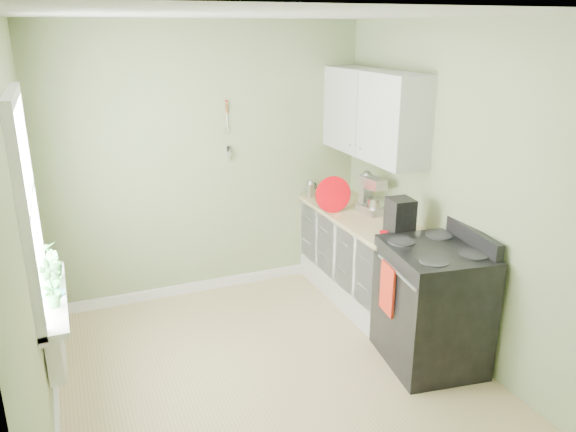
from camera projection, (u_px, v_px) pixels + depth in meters
name	position (u px, v px, depth m)	size (l,w,h in m)	color
floor	(276.00, 382.00, 4.38)	(3.20, 3.60, 0.02)	tan
ceiling	(273.00, 13.00, 3.51)	(3.20, 3.60, 0.02)	white
wall_back	(208.00, 163.00, 5.53)	(3.20, 0.02, 2.70)	#8B9A69
wall_left	(25.00, 251.00, 3.36)	(0.02, 3.60, 2.70)	#8B9A69
wall_right	(460.00, 193.00, 4.53)	(0.02, 3.60, 2.70)	#8B9A69
base_cabinets	(360.00, 259.00, 5.59)	(0.60, 1.60, 0.87)	silver
countertop	(362.00, 215.00, 5.44)	(0.64, 1.60, 0.04)	tan
upper_cabinets	(373.00, 114.00, 5.27)	(0.35, 1.40, 0.80)	silver
window	(26.00, 205.00, 3.57)	(0.06, 1.14, 1.44)	white
window_sill	(52.00, 298.00, 3.81)	(0.18, 1.14, 0.04)	white
radiator	(54.00, 345.00, 3.87)	(0.12, 0.50, 0.35)	white
wall_utensils	(228.00, 141.00, 5.51)	(0.02, 0.14, 0.58)	tan
stove	(432.00, 305.00, 4.51)	(0.82, 0.91, 1.13)	black
stand_mixer	(372.00, 196.00, 5.42)	(0.22, 0.34, 0.39)	#B2B2B7
kettle	(310.00, 188.00, 5.95)	(0.17, 0.10, 0.17)	silver
coffee_maker	(400.00, 219.00, 4.77)	(0.21, 0.23, 0.35)	black
red_tray	(333.00, 195.00, 5.42)	(0.36, 0.36, 0.02)	red
jar	(384.00, 236.00, 4.74)	(0.07, 0.07, 0.08)	#A39B84
plant_a	(51.00, 284.00, 3.59)	(0.17, 0.12, 0.33)	#368037
plant_b	(51.00, 270.00, 3.87)	(0.15, 0.12, 0.27)	#368037
plant_c	(50.00, 261.00, 3.99)	(0.17, 0.17, 0.29)	#368037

